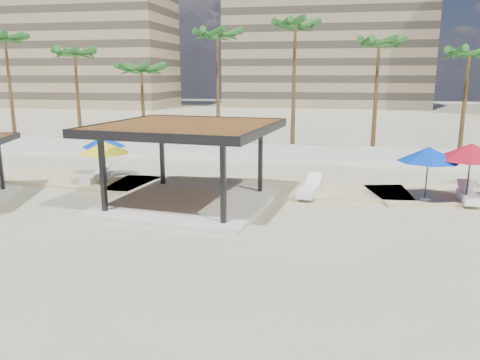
% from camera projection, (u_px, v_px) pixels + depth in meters
% --- Properties ---
extents(ground, '(200.00, 200.00, 0.00)m').
position_uv_depth(ground, '(179.00, 227.00, 19.19)').
color(ground, tan).
rests_on(ground, ground).
extents(promenade, '(44.45, 7.97, 0.24)m').
position_uv_depth(promenade, '(257.00, 186.00, 26.13)').
color(promenade, '#C6B284').
rests_on(promenade, ground).
extents(boundary_wall, '(56.00, 0.30, 1.20)m').
position_uv_depth(boundary_wall, '(249.00, 152.00, 34.36)').
color(boundary_wall, silver).
rests_on(boundary_wall, ground).
extents(building_west, '(34.00, 16.00, 32.40)m').
position_uv_depth(building_west, '(80.00, 25.00, 88.88)').
color(building_west, '#937F60').
rests_on(building_west, ground).
extents(building_mid, '(38.00, 16.00, 30.40)m').
position_uv_depth(building_mid, '(327.00, 31.00, 89.89)').
color(building_mid, '#847259').
rests_on(building_mid, ground).
extents(pavilion_central, '(8.57, 8.57, 3.92)m').
position_uv_depth(pavilion_central, '(188.00, 157.00, 22.04)').
color(pavilion_central, beige).
rests_on(pavilion_central, ground).
extents(umbrella_b, '(2.81, 2.81, 2.41)m').
position_uv_depth(umbrella_b, '(104.00, 148.00, 25.41)').
color(umbrella_b, beige).
rests_on(umbrella_b, promenade).
extents(umbrella_c, '(3.86, 3.86, 2.84)m').
position_uv_depth(umbrella_c, '(471.00, 152.00, 21.79)').
color(umbrella_c, beige).
rests_on(umbrella_c, promenade).
extents(umbrella_d, '(3.04, 3.04, 2.61)m').
position_uv_depth(umbrella_d, '(429.00, 154.00, 22.19)').
color(umbrella_d, beige).
rests_on(umbrella_d, promenade).
extents(umbrella_f, '(3.42, 3.42, 2.33)m').
position_uv_depth(umbrella_f, '(104.00, 142.00, 28.16)').
color(umbrella_f, beige).
rests_on(umbrella_f, promenade).
extents(lounger_a, '(0.93, 2.30, 0.85)m').
position_uv_depth(lounger_a, '(96.00, 177.00, 26.77)').
color(lounger_a, white).
rests_on(lounger_a, promenade).
extents(lounger_b, '(1.22, 2.51, 0.91)m').
position_uv_depth(lounger_b, '(310.00, 190.00, 23.75)').
color(lounger_b, white).
rests_on(lounger_b, promenade).
extents(lounger_d, '(0.81, 2.25, 0.84)m').
position_uv_depth(lounger_d, '(468.00, 196.00, 22.55)').
color(lounger_d, white).
rests_on(lounger_d, promenade).
extents(palm_a, '(3.00, 3.00, 9.89)m').
position_uv_depth(palm_a, '(5.00, 43.00, 38.78)').
color(palm_a, brown).
rests_on(palm_a, ground).
extents(palm_b, '(3.00, 3.00, 8.68)m').
position_uv_depth(palm_b, '(75.00, 57.00, 38.27)').
color(palm_b, brown).
rests_on(palm_b, ground).
extents(palm_c, '(3.00, 3.00, 7.38)m').
position_uv_depth(palm_c, '(141.00, 72.00, 36.82)').
color(palm_c, brown).
rests_on(palm_c, ground).
extents(palm_d, '(3.00, 3.00, 9.95)m').
position_uv_depth(palm_d, '(217.00, 40.00, 35.91)').
color(palm_d, brown).
rests_on(palm_d, ground).
extents(palm_e, '(3.00, 3.00, 10.52)m').
position_uv_depth(palm_e, '(295.00, 30.00, 34.17)').
color(palm_e, brown).
rests_on(palm_e, ground).
extents(palm_f, '(3.00, 3.00, 9.21)m').
position_uv_depth(palm_f, '(379.00, 47.00, 33.49)').
color(palm_f, brown).
rests_on(palm_f, ground).
extents(palm_g, '(3.00, 3.00, 8.40)m').
position_uv_depth(palm_g, '(469.00, 57.00, 32.13)').
color(palm_g, brown).
rests_on(palm_g, ground).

